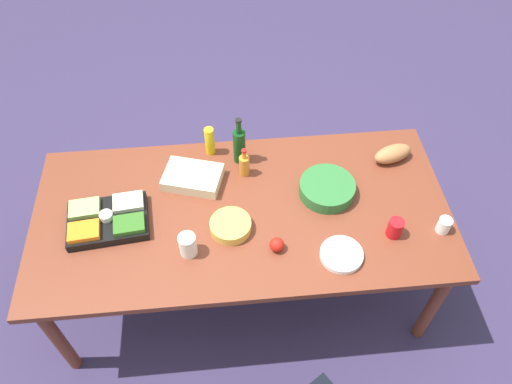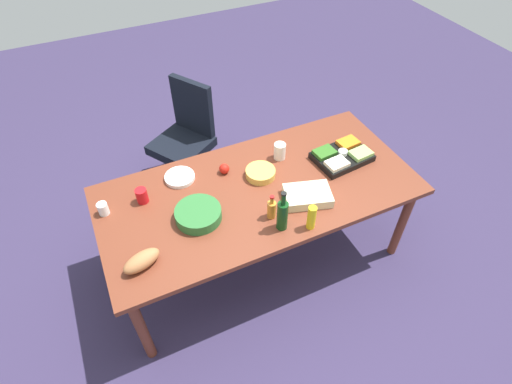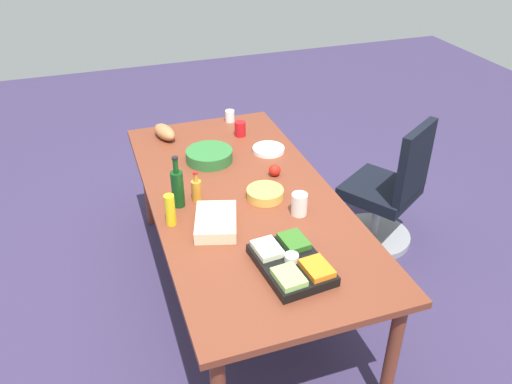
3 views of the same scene
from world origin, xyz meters
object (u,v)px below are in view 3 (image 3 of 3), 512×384
(paper_plate_stack, at_px, (268,149))
(mustard_bottle, at_px, (170,210))
(wine_bottle, at_px, (178,187))
(veggie_tray, at_px, (291,263))
(red_solo_cup, at_px, (240,129))
(conference_table, at_px, (243,205))
(paper_cup, at_px, (230,116))
(salad_bowl, at_px, (209,156))
(dressing_bottle, at_px, (197,190))
(apple_red, at_px, (275,170))
(chip_bowl, at_px, (265,194))
(bread_loaf, at_px, (165,132))
(office_chair, at_px, (386,199))
(mayo_jar, at_px, (299,204))
(sheet_cake, at_px, (216,222))

(paper_plate_stack, bearing_deg, mustard_bottle, 128.41)
(wine_bottle, distance_m, mustard_bottle, 0.19)
(veggie_tray, relative_size, red_solo_cup, 4.07)
(conference_table, bearing_deg, mustard_bottle, 108.39)
(paper_cup, bearing_deg, salad_bowl, 151.16)
(wine_bottle, bearing_deg, dressing_bottle, -80.31)
(conference_table, bearing_deg, veggie_tray, -178.28)
(apple_red, bearing_deg, chip_bowl, 147.25)
(bread_loaf, distance_m, dressing_bottle, 0.88)
(bread_loaf, bearing_deg, conference_table, -161.99)
(paper_cup, bearing_deg, dressing_bottle, 153.61)
(mustard_bottle, bearing_deg, salad_bowl, -30.94)
(paper_plate_stack, xyz_separation_m, veggie_tray, (-1.20, 0.32, 0.02))
(conference_table, relative_size, apple_red, 30.04)
(office_chair, height_order, veggie_tray, office_chair)
(mayo_jar, distance_m, apple_red, 0.45)
(conference_table, bearing_deg, bread_loaf, 18.01)
(office_chair, xyz_separation_m, apple_red, (-0.05, 0.91, 0.44))
(paper_plate_stack, bearing_deg, sheet_cake, 142.23)
(conference_table, relative_size, dressing_bottle, 11.85)
(salad_bowl, relative_size, mayo_jar, 2.37)
(sheet_cake, bearing_deg, chip_bowl, -61.33)
(conference_table, height_order, salad_bowl, salad_bowl)
(paper_plate_stack, bearing_deg, mayo_jar, 172.74)
(mustard_bottle, bearing_deg, apple_red, -66.64)
(salad_bowl, distance_m, dressing_bottle, 0.49)
(dressing_bottle, bearing_deg, red_solo_cup, -33.91)
(office_chair, distance_m, sheet_cake, 1.55)
(dressing_bottle, bearing_deg, paper_plate_stack, -53.89)
(conference_table, distance_m, dressing_bottle, 0.31)
(mayo_jar, height_order, sheet_cake, mayo_jar)
(bread_loaf, relative_size, mustard_bottle, 1.29)
(paper_plate_stack, xyz_separation_m, mustard_bottle, (-0.64, 0.80, 0.08))
(paper_plate_stack, xyz_separation_m, paper_cup, (0.57, 0.11, 0.03))
(paper_cup, bearing_deg, red_solo_cup, -179.98)
(salad_bowl, bearing_deg, dressing_bottle, 156.84)
(bread_loaf, bearing_deg, paper_plate_stack, -124.14)
(paper_plate_stack, bearing_deg, chip_bowl, 157.98)
(paper_plate_stack, bearing_deg, apple_red, 166.73)
(salad_bowl, xyz_separation_m, apple_red, (-0.32, -0.34, -0.00))
(wine_bottle, height_order, paper_cup, wine_bottle)
(paper_plate_stack, relative_size, sheet_cake, 0.69)
(conference_table, height_order, sheet_cake, sheet_cake)
(paper_plate_stack, xyz_separation_m, sheet_cake, (-0.74, 0.58, 0.02))
(apple_red, bearing_deg, mustard_bottle, 113.36)
(bread_loaf, xyz_separation_m, red_solo_cup, (-0.13, -0.53, 0.01))
(chip_bowl, relative_size, mustard_bottle, 1.18)
(wine_bottle, bearing_deg, conference_table, -92.60)
(bread_loaf, bearing_deg, wine_bottle, 174.59)
(office_chair, height_order, chip_bowl, office_chair)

